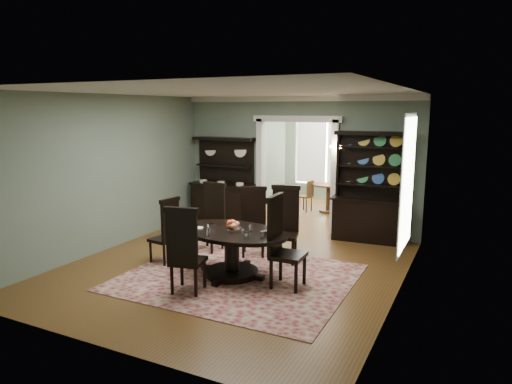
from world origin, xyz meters
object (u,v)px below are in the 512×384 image
at_px(dining_table, 232,244).
at_px(sideboard, 223,193).
at_px(welsh_dresser, 368,202).
at_px(parlor_table, 328,194).

distance_m(dining_table, sideboard, 3.67).
distance_m(welsh_dresser, parlor_table, 2.67).
bearing_deg(sideboard, dining_table, -58.25).
xyz_separation_m(dining_table, welsh_dresser, (1.51, 3.08, 0.28)).
relative_size(sideboard, welsh_dresser, 0.90).
xyz_separation_m(sideboard, parlor_table, (1.96, 2.16, -0.22)).
height_order(dining_table, parlor_table, dining_table).
bearing_deg(parlor_table, welsh_dresser, -54.90).
relative_size(welsh_dresser, parlor_table, 2.75).
height_order(dining_table, welsh_dresser, welsh_dresser).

